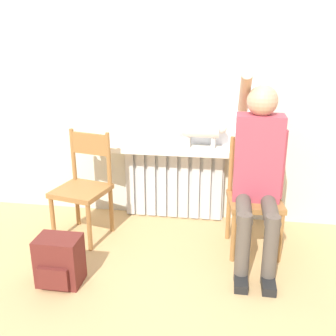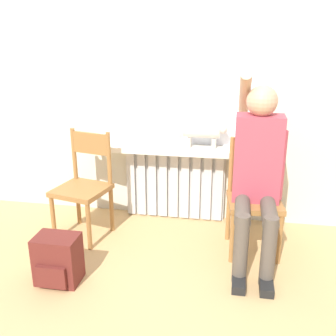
# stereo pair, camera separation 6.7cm
# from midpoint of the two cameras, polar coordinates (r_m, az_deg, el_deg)

# --- Properties ---
(ground_plane) EXTENTS (12.00, 12.00, 0.00)m
(ground_plane) POSITION_cam_midpoint_polar(r_m,az_deg,el_deg) (2.71, -2.43, -17.51)
(ground_plane) COLOR tan
(wall_with_window) EXTENTS (7.00, 0.06, 2.70)m
(wall_with_window) POSITION_cam_midpoint_polar(r_m,az_deg,el_deg) (3.40, 1.89, 14.54)
(wall_with_window) COLOR beige
(wall_with_window) RESTS_ON ground_plane
(radiator) EXTENTS (0.90, 0.08, 0.64)m
(radiator) POSITION_cam_midpoint_polar(r_m,az_deg,el_deg) (3.56, 1.53, -2.31)
(radiator) COLOR silver
(radiator) RESTS_ON ground_plane
(windowsill) EXTENTS (1.45, 0.24, 0.05)m
(windowsill) POSITION_cam_midpoint_polar(r_m,az_deg,el_deg) (3.38, 1.39, 2.74)
(windowsill) COLOR white
(windowsill) RESTS_ON radiator
(window_glass) EXTENTS (1.39, 0.01, 1.01)m
(window_glass) POSITION_cam_midpoint_polar(r_m,az_deg,el_deg) (3.38, 1.77, 11.95)
(window_glass) COLOR white
(window_glass) RESTS_ON windowsill
(chair_left) EXTENTS (0.47, 0.47, 0.87)m
(chair_left) POSITION_cam_midpoint_polar(r_m,az_deg,el_deg) (3.27, -11.52, -2.37)
(chair_left) COLOR #9E6B38
(chair_left) RESTS_ON ground_plane
(chair_right) EXTENTS (0.43, 0.43, 0.87)m
(chair_right) POSITION_cam_midpoint_polar(r_m,az_deg,el_deg) (3.06, 12.98, -3.99)
(chair_right) COLOR #9E6B38
(chair_right) RESTS_ON ground_plane
(person) EXTENTS (0.36, 1.00, 1.39)m
(person) POSITION_cam_midpoint_polar(r_m,az_deg,el_deg) (2.86, 13.55, -0.11)
(person) COLOR brown
(person) RESTS_ON ground_plane
(cat) EXTENTS (0.51, 0.12, 0.25)m
(cat) POSITION_cam_midpoint_polar(r_m,az_deg,el_deg) (3.31, 5.69, 5.38)
(cat) COLOR silver
(cat) RESTS_ON windowsill
(backpack) EXTENTS (0.29, 0.23, 0.34)m
(backpack) POSITION_cam_midpoint_polar(r_m,az_deg,el_deg) (2.81, -15.03, -12.74)
(backpack) COLOR maroon
(backpack) RESTS_ON ground_plane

